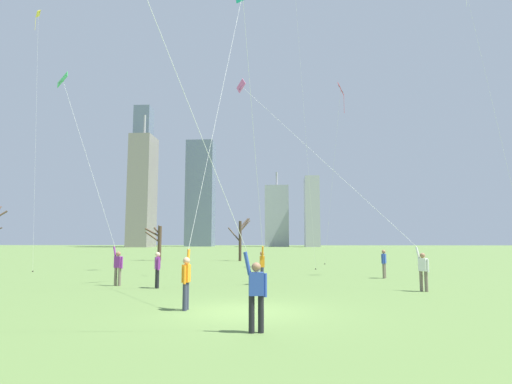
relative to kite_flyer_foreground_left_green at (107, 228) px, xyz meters
name	(u,v)px	position (x,y,z in m)	size (l,w,h in m)	color
ground_plane	(244,311)	(7.38, -7.00, -2.77)	(400.00, 400.00, 0.00)	#5B7A3D
kite_flyer_foreground_left_green	(107,228)	(0.00, 0.00, 0.00)	(4.43, 1.31, 11.20)	#726656
kite_flyer_midfield_right_teal	(208,169)	(5.87, -5.04, 1.98)	(1.72, 7.80, 15.71)	#33384C
kite_flyer_foreground_right_pink	(387,232)	(13.29, -0.67, -0.26)	(8.94, 6.74, 12.09)	#726656
kite_flyer_far_back_blue	(171,72)	(6.01, -10.86, 3.22)	(8.96, 4.06, 22.50)	black
kite_flyer_midfield_center_purple	(253,149)	(7.26, -1.02, 3.61)	(1.82, 7.60, 22.31)	#33384C
bystander_far_off_by_trees	(384,262)	(14.41, 4.73, -1.87)	(0.33, 0.46, 1.62)	#726656
bystander_strolling_midfield	(157,268)	(2.88, -1.01, -1.87)	(0.33, 0.46, 1.62)	black
distant_kite_low_near_trees_yellow	(38,43)	(-10.57, 10.20, 14.87)	(2.42, 2.65, 20.67)	yellow
distant_kite_drifting_left_red	(340,102)	(13.38, 13.58, 10.71)	(1.27, 6.46, 15.02)	red
distant_kite_high_overhead_white	(473,19)	(20.52, 5.34, 13.08)	(4.63, 2.64, 18.49)	white
bare_tree_rightmost	(241,237)	(4.12, 25.12, -0.24)	(2.46, 1.65, 4.64)	#423326
bare_tree_far_right_edge	(158,241)	(-5.02, 25.51, -0.63)	(2.01, 1.64, 3.91)	#4C3828
skyline_short_annex	(143,191)	(-41.27, 126.07, 17.25)	(7.60, 11.32, 48.10)	gray
skyline_mid_tower_right	(201,193)	(-24.22, 146.71, 18.57)	(10.88, 9.23, 42.68)	slate
skyline_squat_block	(142,176)	(-47.34, 142.59, 25.53)	(6.51, 6.56, 56.60)	slate
skyline_tall_tower	(312,212)	(19.82, 136.06, 10.18)	(5.26, 10.11, 25.90)	#B2B2B7
skyline_slender_spire	(277,216)	(6.79, 143.74, 9.04)	(9.12, 10.08, 29.28)	#9EA3AD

